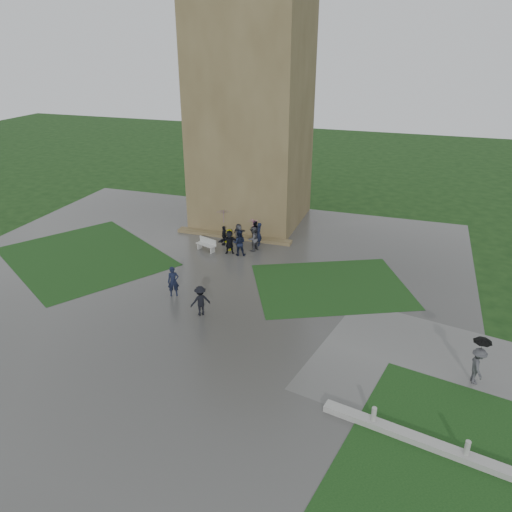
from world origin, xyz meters
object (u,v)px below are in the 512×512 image
(tower, at_px, (252,108))
(pedestrian_path, at_px, (479,360))
(pedestrian_mid, at_px, (173,282))
(pedestrian_near, at_px, (200,301))
(bench, at_px, (207,244))

(tower, xyz_separation_m, pedestrian_path, (16.22, -17.14, -7.83))
(pedestrian_mid, height_order, pedestrian_near, pedestrian_mid)
(pedestrian_mid, bearing_deg, tower, 59.09)
(pedestrian_near, bearing_deg, bench, -109.26)
(bench, height_order, pedestrian_near, pedestrian_near)
(pedestrian_path, bearing_deg, pedestrian_mid, 169.43)
(pedestrian_mid, xyz_separation_m, pedestrian_near, (2.41, -1.51, -0.05))
(bench, bearing_deg, pedestrian_path, -10.62)
(bench, relative_size, pedestrian_mid, 0.89)
(bench, xyz_separation_m, pedestrian_mid, (0.88, -6.79, 0.45))
(tower, relative_size, pedestrian_path, 7.78)
(bench, height_order, pedestrian_path, pedestrian_path)
(tower, bearing_deg, pedestrian_near, -81.43)
(tower, relative_size, bench, 11.09)
(pedestrian_near, relative_size, pedestrian_path, 0.74)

